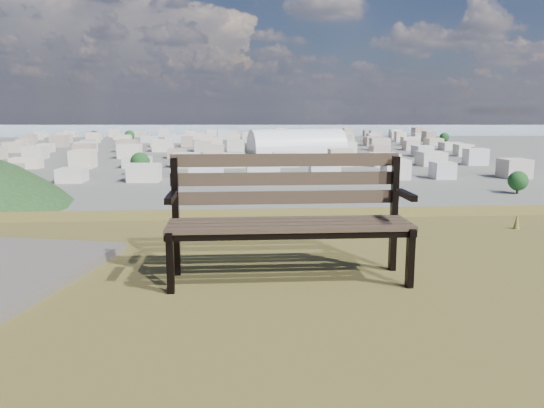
{
  "coord_description": "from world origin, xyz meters",
  "views": [
    {
      "loc": [
        -0.97,
        -2.77,
        26.4
      ],
      "look_at": [
        -0.52,
        3.43,
        25.3
      ],
      "focal_mm": 35.0,
      "sensor_mm": 36.0,
      "label": 1
    }
  ],
  "objects": [
    {
      "name": "far_hills",
      "position": [
        -60.92,
        1402.93,
        25.47
      ],
      "size": [
        2050.0,
        340.0,
        60.0
      ],
      "color": "#97A9BC",
      "rests_on": "ground"
    },
    {
      "name": "bay_water",
      "position": [
        0.0,
        900.0,
        0.0
      ],
      "size": [
        2400.0,
        700.0,
        0.12
      ],
      "primitive_type": "cube",
      "color": "#8193A5",
      "rests_on": "ground"
    },
    {
      "name": "city_trees",
      "position": [
        -26.39,
        319.0,
        4.83
      ],
      "size": [
        406.52,
        387.2,
        9.98
      ],
      "color": "#362A1B",
      "rests_on": "ground"
    },
    {
      "name": "park_bench",
      "position": [
        -0.52,
        1.54,
        25.58
      ],
      "size": [
        1.98,
        0.64,
        1.03
      ],
      "rotation": [
        0.0,
        0.0,
        -0.0
      ],
      "color": "#3C2E23",
      "rests_on": "hilltop_mesa"
    },
    {
      "name": "grass_tufts",
      "position": [
        -0.15,
        -0.49,
        25.12
      ],
      "size": [
        12.49,
        7.38,
        0.28
      ],
      "color": "brown",
      "rests_on": "hilltop_mesa"
    },
    {
      "name": "arena",
      "position": [
        33.34,
        287.51,
        5.13
      ],
      "size": [
        54.91,
        31.99,
        21.75
      ],
      "rotation": [
        0.0,
        0.0,
        0.21
      ],
      "color": "silver",
      "rests_on": "ground"
    },
    {
      "name": "city_blocks",
      "position": [
        0.0,
        394.44,
        3.5
      ],
      "size": [
        395.0,
        361.0,
        7.0
      ],
      "color": "beige",
      "rests_on": "ground"
    }
  ]
}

